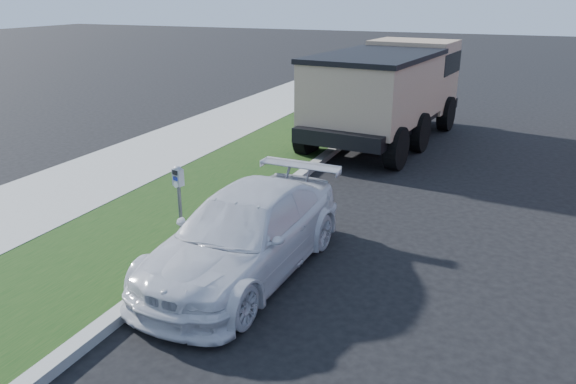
% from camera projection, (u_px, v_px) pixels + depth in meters
% --- Properties ---
extents(ground, '(120.00, 120.00, 0.00)m').
position_uv_depth(ground, '(345.00, 283.00, 8.84)').
color(ground, black).
rests_on(ground, ground).
extents(streetside, '(6.12, 50.00, 0.15)m').
position_uv_depth(streetside, '(135.00, 193.00, 12.59)').
color(streetside, gray).
rests_on(streetside, ground).
extents(parking_meter, '(0.21, 0.17, 1.38)m').
position_uv_depth(parking_meter, '(179.00, 187.00, 9.77)').
color(parking_meter, '#3F4247').
rests_on(parking_meter, ground).
extents(white_wagon, '(2.09, 4.69, 1.34)m').
position_uv_depth(white_wagon, '(245.00, 234.00, 8.99)').
color(white_wagon, silver).
rests_on(white_wagon, ground).
extents(dump_truck, '(3.58, 7.52, 2.84)m').
position_uv_depth(dump_truck, '(389.00, 88.00, 17.02)').
color(dump_truck, black).
rests_on(dump_truck, ground).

